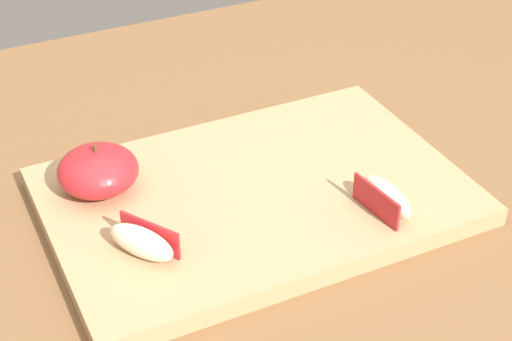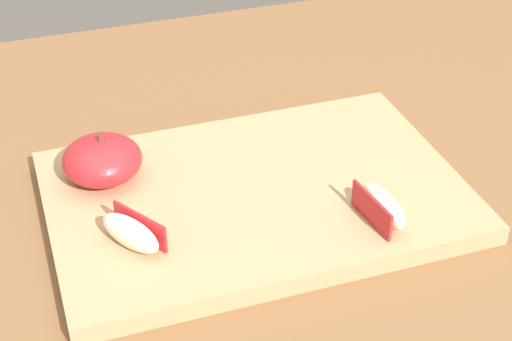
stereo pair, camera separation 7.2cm
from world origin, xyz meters
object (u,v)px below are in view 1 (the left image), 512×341
at_px(cutting_board, 256,197).
at_px(apple_wedge_back, 385,197).
at_px(apple_wedge_front, 142,242).
at_px(apple_half_skin_up, 98,170).

distance_m(cutting_board, apple_wedge_back, 0.12).
bearing_deg(cutting_board, apple_wedge_front, -160.80).
xyz_separation_m(cutting_board, apple_wedge_back, (0.09, -0.08, 0.02)).
bearing_deg(apple_wedge_front, cutting_board, 19.20).
distance_m(apple_wedge_back, apple_wedge_front, 0.21).
bearing_deg(apple_half_skin_up, apple_wedge_back, -32.94).
bearing_deg(apple_wedge_back, apple_wedge_front, 170.64).
relative_size(apple_half_skin_up, apple_wedge_front, 1.16).
height_order(cutting_board, apple_wedge_front, apple_wedge_front).
bearing_deg(apple_wedge_front, apple_half_skin_up, 92.68).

